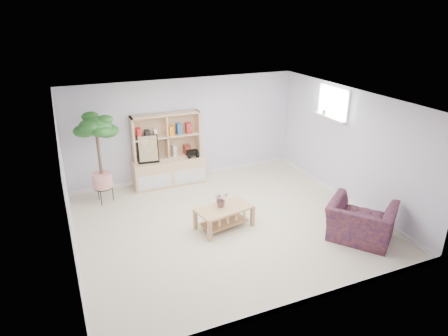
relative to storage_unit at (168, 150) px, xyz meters
name	(u,v)px	position (x,y,z in m)	size (l,w,h in m)	color
floor	(227,223)	(0.49, -2.24, -0.84)	(5.50, 5.00, 0.01)	beige
ceiling	(227,101)	(0.49, -2.24, 1.56)	(5.50, 5.00, 0.01)	white
walls	(227,166)	(0.49, -2.24, 0.36)	(5.51, 5.01, 2.40)	silver
baseboard	(227,221)	(0.49, -2.24, -0.79)	(5.50, 5.00, 0.10)	white
window	(334,103)	(3.22, -1.64, 1.16)	(0.10, 0.98, 0.68)	#CDE5FF
window_sill	(330,118)	(3.16, -1.64, 0.84)	(0.14, 1.00, 0.04)	white
storage_unit	(168,150)	(0.00, 0.00, 0.00)	(1.67, 0.56, 1.67)	#E4B486
poster	(148,149)	(-0.47, -0.06, 0.11)	(0.46, 0.11, 0.64)	#FFB413
toy_truck	(192,153)	(0.55, -0.10, -0.11)	(0.35, 0.24, 0.19)	black
coffee_table	(224,217)	(0.39, -2.35, -0.63)	(1.03, 0.56, 0.42)	tan
table_plant	(221,199)	(0.36, -2.28, -0.27)	(0.26, 0.22, 0.29)	#2B6D29
floor_tree	(100,160)	(-1.55, -0.38, 0.13)	(0.72, 0.72, 1.94)	#1E6921
armchair	(361,219)	(2.46, -3.68, -0.43)	(1.10, 0.96, 0.81)	#0D0E3D
sill_plant	(325,110)	(3.16, -1.43, 0.97)	(0.12, 0.10, 0.22)	#1E6921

